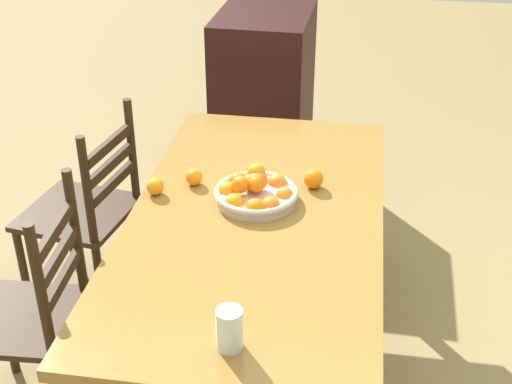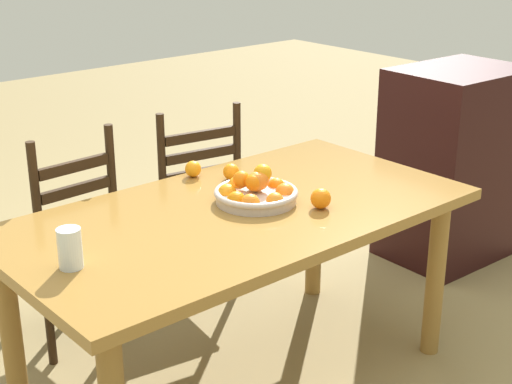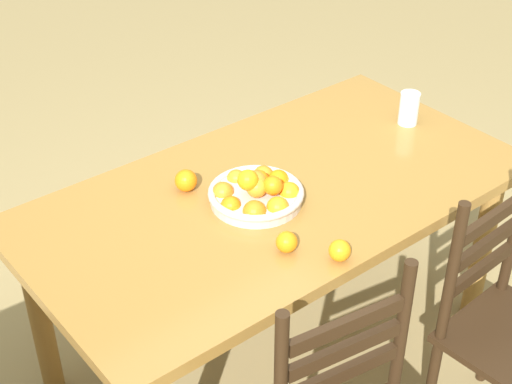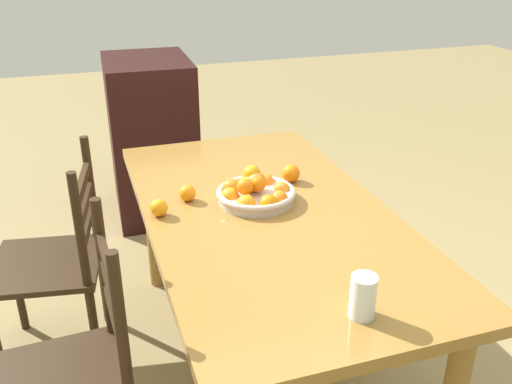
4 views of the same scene
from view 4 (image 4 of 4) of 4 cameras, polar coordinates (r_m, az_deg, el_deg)
The scene contains 10 objects.
ground_plane at distance 2.59m, azimuth 1.03°, elevation -16.73°, with size 12.00×12.00×0.00m, color #907C4E.
dining_table at distance 2.22m, azimuth 1.15°, elevation -4.08°, with size 1.73×0.92×0.74m.
chair_near_window at distance 2.52m, azimuth -19.44°, elevation -6.69°, with size 0.51×0.51×0.94m.
chair_by_cabinet at distance 1.96m, azimuth -17.32°, elevation -16.86°, with size 0.42×0.42×0.96m.
cabinet at distance 3.71m, azimuth -10.45°, elevation 5.37°, with size 0.67×0.51×1.02m, color black.
fruit_bowl at distance 2.23m, azimuth -0.09°, elevation -0.02°, with size 0.32×0.32×0.14m.
orange_loose_0 at distance 2.26m, azimuth -6.94°, elevation -0.11°, with size 0.07×0.07×0.07m, color orange.
orange_loose_1 at distance 2.42m, azimuth 3.55°, elevation 1.90°, with size 0.08×0.08×0.08m, color orange.
orange_loose_2 at distance 2.15m, azimuth -9.78°, elevation -1.58°, with size 0.07×0.07×0.07m, color orange.
drinking_glass at distance 1.61m, azimuth 10.75°, elevation -10.33°, with size 0.08×0.08×0.13m, color silver.
Camera 4 is at (-1.83, 0.65, 1.72)m, focal length 39.60 mm.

